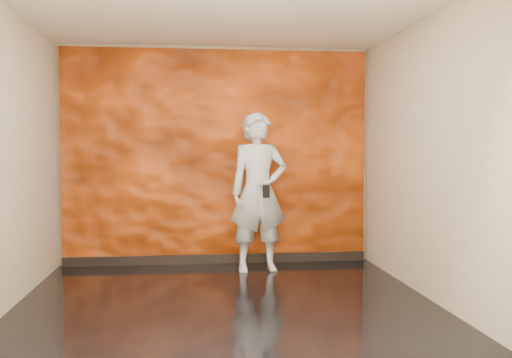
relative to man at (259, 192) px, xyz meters
name	(u,v)px	position (x,y,z in m)	size (l,w,h in m)	color
room	(226,158)	(-0.48, -1.43, 0.44)	(4.02, 4.02, 2.81)	black
feature_wall	(217,157)	(-0.48, 0.53, 0.42)	(3.90, 0.06, 2.75)	#FC5A11
baseboard	(217,259)	(-0.48, 0.49, -0.90)	(3.90, 0.04, 0.12)	black
man	(259,192)	(0.00, 0.00, 0.00)	(0.70, 0.46, 1.92)	#ABAFBC
phone	(266,191)	(0.06, -0.27, 0.03)	(0.08, 0.02, 0.16)	black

